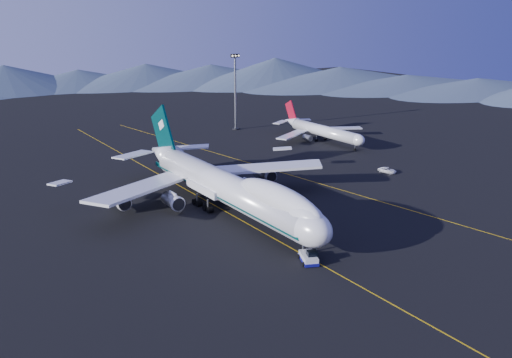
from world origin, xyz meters
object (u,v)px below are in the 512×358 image
boeing_747 (227,187)px  second_jet (322,131)px  pushback_tug (309,258)px  floodlight_mast (235,92)px  service_van (387,170)px

boeing_747 → second_jet: boeing_747 is taller
pushback_tug → floodlight_mast: 118.96m
second_jet → service_van: 41.95m
pushback_tug → floodlight_mast: bearing=88.3°
second_jet → floodlight_mast: size_ratio=1.49×
boeing_747 → floodlight_mast: size_ratio=2.64×
pushback_tug → second_jet: (63.97, 74.14, 2.85)m
floodlight_mast → service_van: bearing=-87.3°
floodlight_mast → second_jet: bearing=-67.2°
boeing_747 → second_jet: 77.13m
boeing_747 → service_van: 52.81m
boeing_747 → second_jet: (62.88, 44.61, -2.29)m
service_van → floodlight_mast: size_ratio=0.18×
floodlight_mast → pushback_tug: bearing=-115.1°
boeing_747 → floodlight_mast: 92.09m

